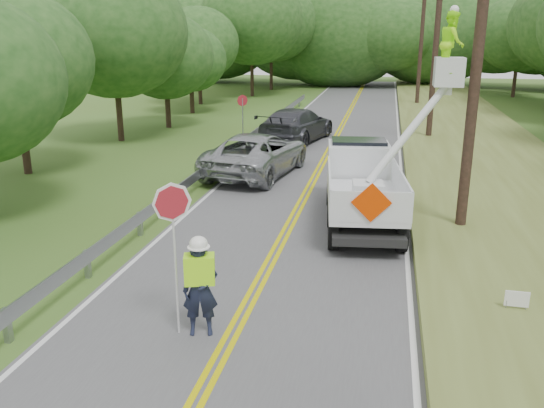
# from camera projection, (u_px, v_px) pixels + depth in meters

# --- Properties ---
(ground) EXTENTS (140.00, 140.00, 0.00)m
(ground) POSITION_uv_depth(u_px,v_px,m) (198.00, 401.00, 9.02)
(ground) COLOR #4A5F21
(ground) RESTS_ON ground
(road) EXTENTS (7.20, 96.00, 0.03)m
(road) POSITION_uv_depth(u_px,v_px,m) (312.00, 182.00, 22.14)
(road) COLOR #505052
(road) RESTS_ON ground
(guardrail) EXTENTS (0.18, 48.00, 0.77)m
(guardrail) POSITION_uv_depth(u_px,v_px,m) (220.00, 159.00, 23.59)
(guardrail) COLOR gray
(guardrail) RESTS_ON ground
(utility_poles) EXTENTS (1.60, 43.30, 10.00)m
(utility_poles) POSITION_uv_depth(u_px,v_px,m) (449.00, 42.00, 22.47)
(utility_poles) COLOR black
(utility_poles) RESTS_ON ground
(tall_grass_verge) EXTENTS (7.00, 96.00, 0.30)m
(tall_grass_verge) POSITION_uv_depth(u_px,v_px,m) (504.00, 188.00, 20.75)
(tall_grass_verge) COLOR #565F28
(tall_grass_verge) RESTS_ON ground
(treeline_left) EXTENTS (11.01, 56.03, 10.86)m
(treeline_left) POSITION_uv_depth(u_px,v_px,m) (198.00, 31.00, 38.48)
(treeline_left) COLOR #332319
(treeline_left) RESTS_ON ground
(treeline_horizon) EXTENTS (56.55, 14.41, 11.70)m
(treeline_horizon) POSITION_uv_depth(u_px,v_px,m) (363.00, 33.00, 60.21)
(treeline_horizon) COLOR #1D4617
(treeline_horizon) RESTS_ON ground
(flagger) EXTENTS (1.14, 0.63, 3.04)m
(flagger) POSITION_uv_depth(u_px,v_px,m) (199.00, 282.00, 10.69)
(flagger) COLOR #191E33
(flagger) RESTS_ON road
(bucket_truck) EXTENTS (3.94, 6.39, 6.18)m
(bucket_truck) POSITION_uv_depth(u_px,v_px,m) (367.00, 172.00, 17.68)
(bucket_truck) COLOR black
(bucket_truck) RESTS_ON road
(suv_silver) EXTENTS (3.81, 6.56, 1.72)m
(suv_silver) POSITION_uv_depth(u_px,v_px,m) (257.00, 154.00, 23.10)
(suv_silver) COLOR #A1A4A8
(suv_silver) RESTS_ON road
(suv_darkgrey) EXTENTS (3.77, 6.51, 1.78)m
(suv_darkgrey) POSITION_uv_depth(u_px,v_px,m) (297.00, 125.00, 30.09)
(suv_darkgrey) COLOR #3A3B42
(suv_darkgrey) RESTS_ON road
(stop_sign_permanent) EXTENTS (0.44, 0.41, 2.70)m
(stop_sign_permanent) POSITION_uv_depth(u_px,v_px,m) (243.00, 113.00, 27.97)
(stop_sign_permanent) COLOR gray
(stop_sign_permanent) RESTS_ON ground
(yard_sign) EXTENTS (0.47, 0.04, 0.68)m
(yard_sign) POSITION_uv_depth(u_px,v_px,m) (517.00, 300.00, 11.32)
(yard_sign) COLOR white
(yard_sign) RESTS_ON ground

